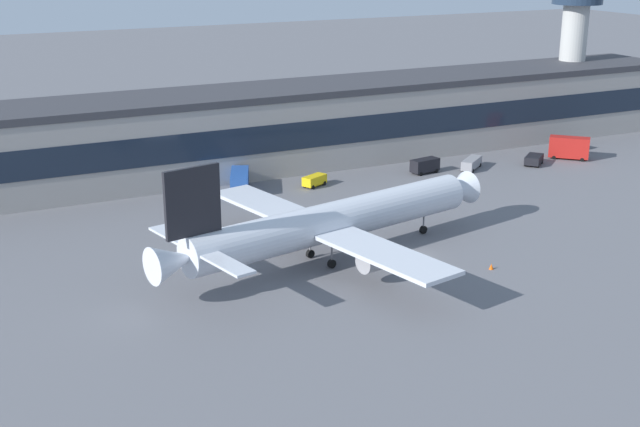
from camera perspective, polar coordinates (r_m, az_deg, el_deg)
The scene contains 12 objects.
ground_plane at distance 111.47m, azimuth 6.49°, elevation -2.86°, with size 600.00×600.00×0.00m, color slate.
terminal_building at distance 152.45m, azimuth -3.67°, elevation 5.72°, with size 177.96×17.03×14.24m.
airliner at distance 107.59m, azimuth 0.56°, elevation -0.60°, with size 50.35×43.37×15.53m.
control_tower at distance 192.67m, azimuth 16.63°, elevation 11.46°, with size 10.46×10.46×32.01m.
crew_van at distance 150.42m, azimuth 6.99°, elevation 3.23°, with size 5.49×3.02×2.55m.
pushback_tractor at distance 159.86m, azimuth 14.11°, elevation 3.55°, with size 5.37×5.04×1.75m.
baggage_tug at distance 174.25m, azimuth 16.69°, elevation 4.52°, with size 2.96×4.03×1.85m.
follow_me_car at distance 141.33m, azimuth -0.40°, elevation 2.24°, with size 4.79×3.61×1.85m.
fuel_truck at distance 138.94m, azimuth -5.39°, elevation 2.22°, with size 5.82×8.83×3.35m.
belt_loader at distance 154.28m, azimuth 10.09°, elevation 3.34°, with size 6.31×5.47×1.95m.
catering_truck at distance 165.50m, azimuth 16.26°, elevation 4.30°, with size 6.95×6.91×4.15m.
traffic_cone_0 at distance 108.57m, azimuth 11.37°, elevation -3.49°, with size 0.58×0.58×0.72m, color #F2590C.
Camera 1 is at (-57.10, -87.21, 39.51)m, focal length 47.89 mm.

